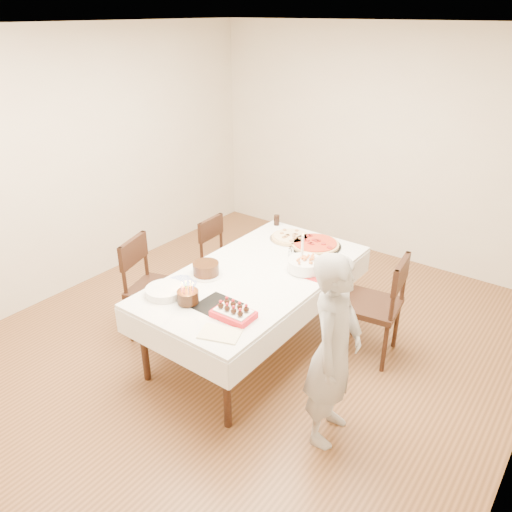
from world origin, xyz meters
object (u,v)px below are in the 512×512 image
Objects in this scene: dining_table at (256,310)px; chair_right_savory at (372,305)px; cola_glass at (277,220)px; layer_cake at (206,269)px; chair_left_savory at (226,261)px; chair_left_dessert at (157,289)px; pasta_bowl at (305,265)px; pizza_white at (291,237)px; taper_candle at (302,251)px; birthday_cake at (188,293)px; person at (334,351)px; strawberry_box at (234,313)px; pizza_pepperoni at (315,244)px.

dining_table is 1.02m from chair_right_savory.
layer_cake is at bearing -83.60° from cola_glass.
chair_left_savory is 0.91× the size of chair_left_dessert.
pasta_bowl is (1.07, -0.19, 0.36)m from chair_left_savory.
layer_cake is at bearing 116.12° from chair_left_savory.
chair_left_dessert is at bearing 81.73° from chair_left_savory.
chair_left_dessert is 1.38m from pasta_bowl.
chair_left_dessert reaches higher than pizza_white.
taper_candle reaches higher than chair_right_savory.
pizza_white is 2.48× the size of birthday_cake.
strawberry_box is at bearing 88.89° from person.
cola_glass is (-1.34, 0.48, 0.31)m from chair_right_savory.
chair_left_savory is 0.99m from pizza_pepperoni.
birthday_cake reaches higher than dining_table.
dining_table is at bearing -158.50° from chair_right_savory.
layer_cake reaches higher than pizza_pepperoni.
dining_table is 0.88m from pizza_pepperoni.
pizza_pepperoni is 0.52m from taper_candle.
cola_glass is at bearing 137.11° from taper_candle.
dining_table is 7.00× the size of strawberry_box.
pizza_white is at bearing 131.84° from taper_candle.
taper_candle is 2.07× the size of birthday_cake.
chair_right_savory is at bearing -19.93° from pizza_pepperoni.
strawberry_box is at bearing 129.08° from chair_left_savory.
chair_left_savory is at bearing -120.04° from cola_glass.
chair_left_dessert is 1.94× the size of pizza_pepperoni.
cola_glass is at bearing 101.26° from birthday_cake.
layer_cake is (0.43, -0.77, 0.37)m from chair_left_savory.
pizza_white is 0.28m from pizza_pepperoni.
dining_table is at bearing 79.81° from birthday_cake.
chair_right_savory is at bearing 62.78° from strawberry_box.
pizza_pepperoni is 2.98× the size of birthday_cake.
chair_left_dessert is 3.21× the size of pasta_bowl.
dining_table is 1.25m from person.
taper_candle reaches higher than dining_table.
birthday_cake is at bearing -78.74° from cola_glass.
person is at bearing 7.93° from birthday_cake.
chair_right_savory is at bearing -168.87° from chair_left_dessert.
pizza_white is (0.61, 0.28, 0.33)m from chair_left_savory.
pasta_bowl is 0.99× the size of strawberry_box.
chair_left_savory is (-1.63, -0.02, -0.05)m from chair_right_savory.
pizza_pepperoni is 1.44× the size of taper_candle.
layer_cake is at bearing -155.15° from chair_right_savory.
taper_candle is (1.03, -0.19, 0.48)m from chair_left_savory.
person is 1.21m from birthday_cake.
chair_left_dessert is at bearing 76.97° from person.
chair_left_savory is at bearing -161.95° from pizza_pepperoni.
birthday_cake is at bearing -113.70° from pasta_bowl.
chair_left_dessert is at bearing -153.80° from dining_table.
person is 13.31× the size of cola_glass.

